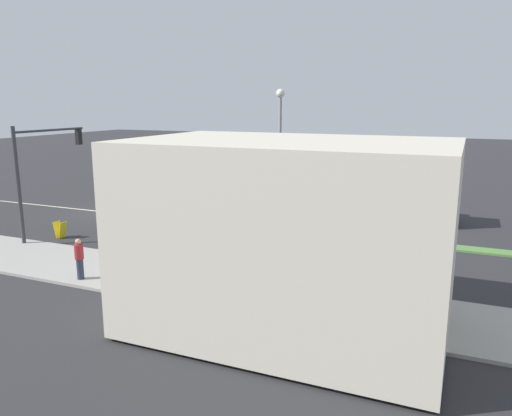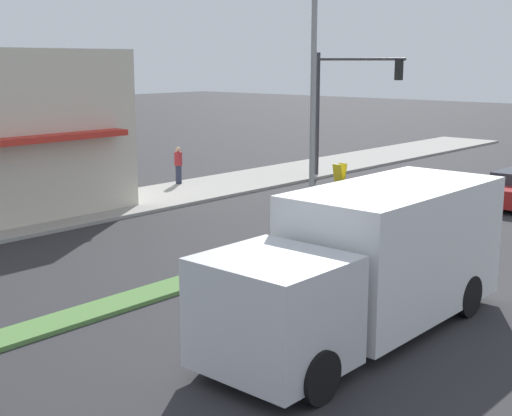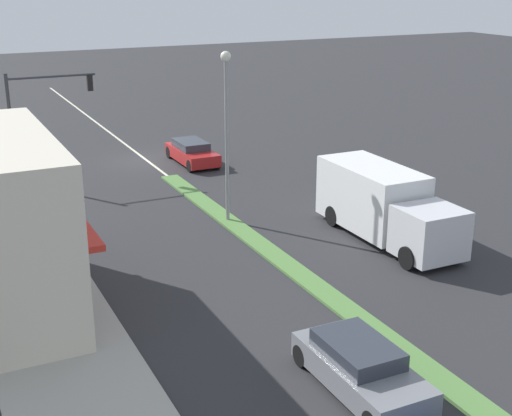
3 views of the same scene
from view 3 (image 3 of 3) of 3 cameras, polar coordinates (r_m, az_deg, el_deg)
ground_plane at (r=26.67m, az=3.05°, el=-5.05°), size 160.00×160.00×0.00m
sidewalk_right at (r=23.57m, az=-16.13°, el=-8.99°), size 4.00×73.00×0.12m
median_strip at (r=20.18m, az=15.82°, el=-13.99°), size 0.90×46.00×0.10m
lane_marking_center at (r=42.47m, az=-8.74°, el=3.80°), size 0.16×60.00×0.01m
traffic_signal_main at (r=38.88m, az=-17.05°, el=7.73°), size 4.59×0.34×5.60m
street_lamp at (r=30.51m, az=-2.38°, el=7.41°), size 0.44×0.44×7.37m
warning_aframe_sign at (r=39.08m, az=-15.95°, el=2.64°), size 0.45×0.53×0.84m
delivery_truck at (r=29.84m, az=10.19°, el=0.29°), size 2.44×7.50×2.87m
hatchback_red at (r=41.40m, az=-5.14°, el=4.45°), size 1.81×4.40×1.28m
suv_grey at (r=19.55m, az=8.34°, el=-12.50°), size 1.88×4.34×1.34m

